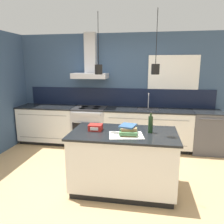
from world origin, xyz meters
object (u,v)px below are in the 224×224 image
object	(u,v)px
bottle_on_island	(151,124)
red_supply_box	(95,127)
book_stack	(128,130)
dishwasher	(206,132)
oven_range	(90,126)

from	to	relation	value
bottle_on_island	red_supply_box	size ratio (longest dim) A/B	1.55
bottle_on_island	book_stack	bearing A→B (deg)	-156.66
book_stack	red_supply_box	world-z (taller)	book_stack
bottle_on_island	book_stack	size ratio (longest dim) A/B	0.97
red_supply_box	dishwasher	bearing A→B (deg)	40.36
oven_range	dishwasher	xyz separation A→B (m)	(2.62, 0.00, 0.00)
book_stack	red_supply_box	xyz separation A→B (m)	(-0.51, 0.11, -0.02)
bottle_on_island	red_supply_box	bearing A→B (deg)	-178.51
oven_range	bottle_on_island	size ratio (longest dim) A/B	2.94
oven_range	dishwasher	bearing A→B (deg)	0.09
oven_range	book_stack	size ratio (longest dim) A/B	2.84
book_stack	oven_range	bearing A→B (deg)	120.09
bottle_on_island	red_supply_box	distance (m)	0.83
oven_range	red_supply_box	xyz separation A→B (m)	(0.56, -1.74, 0.50)
dishwasher	book_stack	distance (m)	2.47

